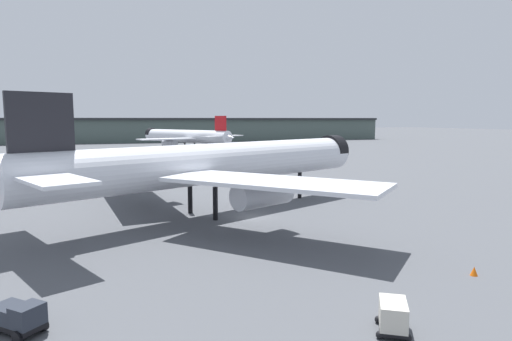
# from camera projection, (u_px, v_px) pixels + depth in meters

# --- Properties ---
(ground) EXTENTS (900.00, 900.00, 0.00)m
(ground) POSITION_uv_depth(u_px,v_px,m) (252.00, 217.00, 54.52)
(ground) COLOR #4C4F54
(airliner_near_gate) EXTENTS (54.46, 48.66, 14.71)m
(airliner_near_gate) POSITION_uv_depth(u_px,v_px,m) (215.00, 164.00, 55.38)
(airliner_near_gate) COLOR silver
(airliner_near_gate) RESTS_ON ground
(airliner_far_taxiway) EXTENTS (39.90, 44.36, 13.24)m
(airliner_far_taxiway) POSITION_uv_depth(u_px,v_px,m) (186.00, 136.00, 159.46)
(airliner_far_taxiway) COLOR silver
(airliner_far_taxiway) RESTS_ON ground
(terminal_building) EXTENTS (229.79, 51.50, 23.51)m
(terminal_building) POSITION_uv_depth(u_px,v_px,m) (180.00, 129.00, 239.02)
(terminal_building) COLOR #475651
(terminal_building) RESTS_ON ground
(baggage_tug_wing) EXTENTS (3.34, 3.47, 1.85)m
(baggage_tug_wing) POSITION_uv_depth(u_px,v_px,m) (18.00, 317.00, 24.79)
(baggage_tug_wing) COLOR black
(baggage_tug_wing) RESTS_ON ground
(baggage_cart_trailing) EXTENTS (2.79, 2.88, 1.82)m
(baggage_cart_trailing) POSITION_uv_depth(u_px,v_px,m) (393.00, 316.00, 24.91)
(baggage_cart_trailing) COLOR black
(baggage_cart_trailing) RESTS_ON ground
(traffic_cone_near_nose) EXTENTS (0.58, 0.58, 0.72)m
(traffic_cone_near_nose) POSITION_uv_depth(u_px,v_px,m) (474.00, 271.00, 34.00)
(traffic_cone_near_nose) COLOR #F2600C
(traffic_cone_near_nose) RESTS_ON ground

